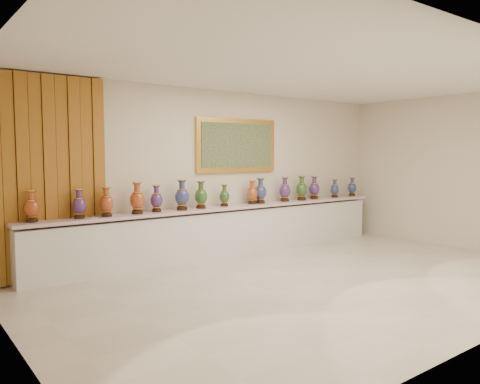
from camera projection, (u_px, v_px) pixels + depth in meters
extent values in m
plane|color=beige|center=(318.00, 282.00, 6.77)|extent=(8.00, 8.00, 0.00)
plane|color=beige|center=(220.00, 173.00, 8.63)|extent=(8.00, 0.00, 8.00)
plane|color=beige|center=(14.00, 192.00, 4.24)|extent=(0.00, 5.00, 5.00)
plane|color=beige|center=(463.00, 172.00, 9.05)|extent=(0.00, 5.00, 5.00)
plane|color=white|center=(321.00, 71.00, 6.52)|extent=(8.00, 8.00, 0.00)
cube|color=#C77C2A|center=(50.00, 178.00, 6.76)|extent=(1.64, 0.14, 2.95)
cube|color=gold|center=(237.00, 145.00, 8.78)|extent=(1.80, 0.06, 1.00)
cube|color=#1B371F|center=(238.00, 145.00, 8.75)|extent=(1.62, 0.02, 0.82)
cube|color=white|center=(227.00, 233.00, 8.54)|extent=(7.20, 0.42, 0.81)
cube|color=beige|center=(228.00, 207.00, 8.48)|extent=(7.28, 0.48, 0.05)
cylinder|color=black|center=(32.00, 221.00, 6.49)|extent=(0.16, 0.16, 0.04)
cone|color=gold|center=(32.00, 217.00, 6.48)|extent=(0.14, 0.14, 0.03)
ellipsoid|color=maroon|center=(31.00, 208.00, 6.47)|extent=(0.23, 0.23, 0.26)
cylinder|color=gold|center=(31.00, 200.00, 6.46)|extent=(0.14, 0.14, 0.01)
cylinder|color=maroon|center=(31.00, 196.00, 6.46)|extent=(0.08, 0.08, 0.09)
cone|color=maroon|center=(31.00, 192.00, 6.46)|extent=(0.14, 0.14, 0.03)
cylinder|color=gold|center=(31.00, 190.00, 6.45)|extent=(0.15, 0.15, 0.01)
cylinder|color=black|center=(79.00, 217.00, 6.85)|extent=(0.15, 0.15, 0.04)
cone|color=gold|center=(79.00, 214.00, 6.85)|extent=(0.13, 0.13, 0.03)
ellipsoid|color=#250D4A|center=(79.00, 206.00, 6.84)|extent=(0.26, 0.26, 0.25)
cylinder|color=gold|center=(79.00, 198.00, 6.83)|extent=(0.14, 0.14, 0.01)
cylinder|color=#250D4A|center=(79.00, 195.00, 6.82)|extent=(0.08, 0.08, 0.09)
cone|color=#250D4A|center=(79.00, 190.00, 6.82)|extent=(0.14, 0.14, 0.03)
cylinder|color=gold|center=(79.00, 189.00, 6.82)|extent=(0.14, 0.14, 0.01)
cylinder|color=black|center=(107.00, 215.00, 7.08)|extent=(0.16, 0.16, 0.04)
cone|color=gold|center=(107.00, 212.00, 7.07)|extent=(0.14, 0.14, 0.03)
ellipsoid|color=maroon|center=(107.00, 204.00, 7.06)|extent=(0.22, 0.22, 0.26)
cylinder|color=gold|center=(106.00, 196.00, 7.05)|extent=(0.14, 0.14, 0.01)
cylinder|color=maroon|center=(106.00, 193.00, 7.05)|extent=(0.08, 0.08, 0.09)
cone|color=maroon|center=(106.00, 188.00, 7.04)|extent=(0.14, 0.14, 0.03)
cylinder|color=gold|center=(106.00, 187.00, 7.04)|extent=(0.15, 0.15, 0.01)
cylinder|color=black|center=(137.00, 212.00, 7.38)|extent=(0.18, 0.18, 0.05)
cone|color=gold|center=(137.00, 209.00, 7.38)|extent=(0.16, 0.16, 0.03)
ellipsoid|color=maroon|center=(137.00, 200.00, 7.36)|extent=(0.27, 0.27, 0.29)
cylinder|color=gold|center=(137.00, 192.00, 7.35)|extent=(0.16, 0.16, 0.01)
cylinder|color=maroon|center=(137.00, 188.00, 7.35)|extent=(0.09, 0.09, 0.11)
cone|color=maroon|center=(137.00, 184.00, 7.34)|extent=(0.16, 0.16, 0.04)
cylinder|color=gold|center=(137.00, 182.00, 7.34)|extent=(0.16, 0.16, 0.01)
cylinder|color=black|center=(157.00, 210.00, 7.64)|extent=(0.16, 0.16, 0.04)
cone|color=gold|center=(157.00, 208.00, 7.64)|extent=(0.14, 0.14, 0.03)
ellipsoid|color=#250D4A|center=(156.00, 200.00, 7.63)|extent=(0.25, 0.25, 0.25)
cylinder|color=gold|center=(156.00, 194.00, 7.62)|extent=(0.14, 0.14, 0.01)
cylinder|color=#250D4A|center=(156.00, 190.00, 7.62)|extent=(0.08, 0.08, 0.09)
cone|color=#250D4A|center=(156.00, 186.00, 7.61)|extent=(0.14, 0.14, 0.03)
cylinder|color=gold|center=(156.00, 185.00, 7.61)|extent=(0.14, 0.14, 0.01)
cylinder|color=black|center=(182.00, 209.00, 7.88)|extent=(0.18, 0.18, 0.05)
cone|color=gold|center=(182.00, 205.00, 7.87)|extent=(0.16, 0.16, 0.03)
ellipsoid|color=#111742|center=(182.00, 197.00, 7.86)|extent=(0.26, 0.26, 0.30)
cylinder|color=gold|center=(182.00, 189.00, 7.85)|extent=(0.16, 0.16, 0.01)
cylinder|color=#111742|center=(182.00, 186.00, 7.84)|extent=(0.10, 0.10, 0.11)
cone|color=#111742|center=(182.00, 181.00, 7.84)|extent=(0.16, 0.16, 0.04)
cylinder|color=gold|center=(182.00, 180.00, 7.84)|extent=(0.17, 0.17, 0.01)
cylinder|color=black|center=(201.00, 207.00, 8.13)|extent=(0.17, 0.17, 0.05)
cone|color=gold|center=(201.00, 204.00, 8.12)|extent=(0.15, 0.15, 0.03)
ellipsoid|color=black|center=(201.00, 196.00, 8.11)|extent=(0.25, 0.25, 0.28)
cylinder|color=gold|center=(201.00, 190.00, 8.10)|extent=(0.15, 0.15, 0.01)
cylinder|color=black|center=(201.00, 186.00, 8.10)|extent=(0.09, 0.09, 0.10)
cone|color=black|center=(201.00, 182.00, 8.09)|extent=(0.15, 0.15, 0.04)
cylinder|color=gold|center=(201.00, 181.00, 8.09)|extent=(0.16, 0.16, 0.01)
cylinder|color=black|center=(224.00, 205.00, 8.46)|extent=(0.14, 0.14, 0.04)
cone|color=gold|center=(224.00, 203.00, 8.46)|extent=(0.12, 0.12, 0.03)
ellipsoid|color=black|center=(224.00, 197.00, 8.45)|extent=(0.24, 0.24, 0.23)
cylinder|color=gold|center=(224.00, 191.00, 8.44)|extent=(0.13, 0.13, 0.01)
cylinder|color=black|center=(224.00, 188.00, 8.43)|extent=(0.07, 0.07, 0.08)
cone|color=black|center=(224.00, 185.00, 8.43)|extent=(0.13, 0.13, 0.03)
cylinder|color=gold|center=(224.00, 184.00, 8.43)|extent=(0.13, 0.13, 0.01)
cylinder|color=black|center=(252.00, 203.00, 8.85)|extent=(0.16, 0.16, 0.04)
cone|color=gold|center=(252.00, 200.00, 8.84)|extent=(0.14, 0.14, 0.03)
ellipsoid|color=maroon|center=(252.00, 194.00, 8.83)|extent=(0.21, 0.21, 0.26)
cylinder|color=gold|center=(252.00, 188.00, 8.83)|extent=(0.14, 0.14, 0.01)
cylinder|color=maroon|center=(252.00, 185.00, 8.82)|extent=(0.08, 0.08, 0.09)
cone|color=maroon|center=(252.00, 182.00, 8.82)|extent=(0.14, 0.14, 0.03)
cylinder|color=gold|center=(252.00, 181.00, 8.81)|extent=(0.15, 0.15, 0.01)
cylinder|color=black|center=(260.00, 202.00, 8.95)|extent=(0.17, 0.17, 0.05)
cone|color=gold|center=(260.00, 199.00, 8.95)|extent=(0.15, 0.15, 0.03)
ellipsoid|color=#111742|center=(261.00, 192.00, 8.94)|extent=(0.26, 0.26, 0.28)
cylinder|color=gold|center=(261.00, 186.00, 8.93)|extent=(0.16, 0.16, 0.01)
cylinder|color=#111742|center=(261.00, 183.00, 8.92)|extent=(0.09, 0.09, 0.10)
cone|color=#111742|center=(261.00, 179.00, 8.92)|extent=(0.16, 0.16, 0.04)
cylinder|color=gold|center=(261.00, 178.00, 8.92)|extent=(0.16, 0.16, 0.01)
cylinder|color=black|center=(285.00, 200.00, 9.31)|extent=(0.17, 0.17, 0.05)
cone|color=gold|center=(285.00, 198.00, 9.31)|extent=(0.15, 0.15, 0.03)
ellipsoid|color=#250D4A|center=(285.00, 191.00, 9.30)|extent=(0.23, 0.23, 0.28)
cylinder|color=gold|center=(285.00, 185.00, 9.29)|extent=(0.16, 0.16, 0.01)
cylinder|color=#250D4A|center=(285.00, 182.00, 9.28)|extent=(0.09, 0.09, 0.10)
cone|color=#250D4A|center=(285.00, 178.00, 9.28)|extent=(0.16, 0.16, 0.04)
cylinder|color=gold|center=(285.00, 177.00, 9.28)|extent=(0.16, 0.16, 0.01)
cylinder|color=black|center=(302.00, 199.00, 9.58)|extent=(0.18, 0.18, 0.05)
cone|color=gold|center=(302.00, 196.00, 9.57)|extent=(0.15, 0.15, 0.03)
ellipsoid|color=black|center=(302.00, 189.00, 9.56)|extent=(0.29, 0.29, 0.29)
cylinder|color=gold|center=(302.00, 183.00, 9.55)|extent=(0.16, 0.16, 0.01)
cylinder|color=black|center=(302.00, 180.00, 9.55)|extent=(0.09, 0.09, 0.11)
cone|color=black|center=(302.00, 177.00, 9.54)|extent=(0.16, 0.16, 0.04)
cylinder|color=gold|center=(302.00, 176.00, 9.54)|extent=(0.16, 0.16, 0.01)
cylinder|color=black|center=(314.00, 198.00, 9.86)|extent=(0.17, 0.17, 0.05)
cone|color=gold|center=(314.00, 195.00, 9.85)|extent=(0.15, 0.15, 0.03)
ellipsoid|color=#250D4A|center=(314.00, 189.00, 9.84)|extent=(0.23, 0.23, 0.28)
cylinder|color=gold|center=(314.00, 183.00, 9.83)|extent=(0.15, 0.15, 0.01)
cylinder|color=#250D4A|center=(314.00, 180.00, 9.83)|extent=(0.09, 0.09, 0.10)
cone|color=#250D4A|center=(314.00, 177.00, 9.82)|extent=(0.15, 0.15, 0.04)
cylinder|color=gold|center=(314.00, 176.00, 9.82)|extent=(0.16, 0.16, 0.01)
cylinder|color=black|center=(335.00, 196.00, 10.20)|extent=(0.14, 0.14, 0.04)
cone|color=gold|center=(335.00, 194.00, 10.20)|extent=(0.12, 0.12, 0.03)
ellipsoid|color=#111742|center=(335.00, 189.00, 10.19)|extent=(0.20, 0.20, 0.23)
cylinder|color=gold|center=(335.00, 185.00, 10.18)|extent=(0.13, 0.13, 0.01)
cylinder|color=#111742|center=(335.00, 183.00, 10.18)|extent=(0.07, 0.07, 0.08)
cone|color=#111742|center=(335.00, 180.00, 10.17)|extent=(0.13, 0.13, 0.03)
cylinder|color=gold|center=(335.00, 179.00, 10.17)|extent=(0.13, 0.13, 0.01)
cylinder|color=black|center=(352.00, 195.00, 10.54)|extent=(0.15, 0.15, 0.04)
cone|color=gold|center=(352.00, 193.00, 10.54)|extent=(0.13, 0.13, 0.03)
ellipsoid|color=#111742|center=(352.00, 188.00, 10.53)|extent=(0.20, 0.20, 0.24)
cylinder|color=gold|center=(352.00, 183.00, 10.52)|extent=(0.13, 0.13, 0.01)
cylinder|color=#111742|center=(352.00, 181.00, 10.51)|extent=(0.08, 0.08, 0.09)
cone|color=#111742|center=(352.00, 178.00, 10.51)|extent=(0.13, 0.13, 0.03)
cylinder|color=gold|center=(352.00, 178.00, 10.51)|extent=(0.14, 0.14, 0.01)
cube|color=white|center=(94.00, 218.00, 6.88)|extent=(0.10, 0.06, 0.00)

